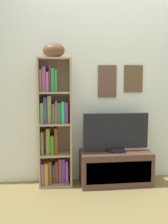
{
  "coord_description": "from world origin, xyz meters",
  "views": [
    {
      "loc": [
        -0.71,
        -2.13,
        1.26
      ],
      "look_at": [
        -0.34,
        0.85,
        0.9
      ],
      "focal_mm": 41.94,
      "sensor_mm": 36.0,
      "label": 1
    }
  ],
  "objects_px": {
    "television": "(116,133)",
    "tv_stand": "(115,167)",
    "football": "(54,51)",
    "bookshelf": "(53,127)"
  },
  "relations": [
    {
      "from": "bookshelf",
      "to": "tv_stand",
      "type": "relative_size",
      "value": 1.77
    },
    {
      "from": "football",
      "to": "tv_stand",
      "type": "xyz_separation_m",
      "value": [
        0.73,
        -0.06,
        -1.4
      ]
    },
    {
      "from": "tv_stand",
      "to": "football",
      "type": "bearing_deg",
      "value": 175.13
    },
    {
      "from": "bookshelf",
      "to": "football",
      "type": "xyz_separation_m",
      "value": [
        0.02,
        -0.03,
        0.9
      ]
    },
    {
      "from": "football",
      "to": "tv_stand",
      "type": "relative_size",
      "value": 0.3
    },
    {
      "from": "football",
      "to": "television",
      "type": "height_order",
      "value": "football"
    },
    {
      "from": "football",
      "to": "television",
      "type": "relative_size",
      "value": 0.33
    },
    {
      "from": "bookshelf",
      "to": "television",
      "type": "height_order",
      "value": "bookshelf"
    },
    {
      "from": "television",
      "to": "tv_stand",
      "type": "bearing_deg",
      "value": -90.0
    },
    {
      "from": "bookshelf",
      "to": "television",
      "type": "distance_m",
      "value": 0.76
    }
  ]
}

